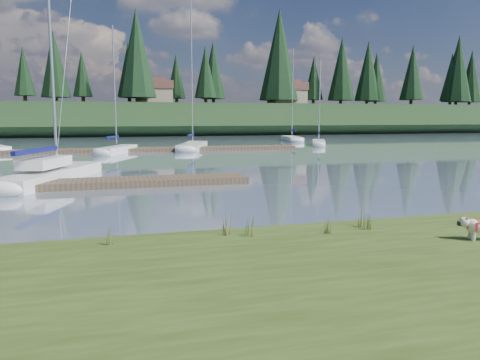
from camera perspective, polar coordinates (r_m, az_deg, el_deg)
name	(u,v)px	position (r m, az deg, el deg)	size (l,w,h in m)	color
ground	(133,151)	(42.42, -12.95, 3.41)	(200.00, 200.00, 0.00)	gray
bank	(268,311)	(7.23, 3.40, -15.70)	(60.00, 9.00, 0.35)	#394E1B
ridge	(119,120)	(85.28, -14.59, 7.11)	(200.00, 20.00, 5.00)	#1B3218
bulldog	(480,226)	(11.60, 27.25, -4.99)	(0.86, 0.56, 0.51)	silver
sailboat_main	(57,171)	(24.51, -21.43, 1.04)	(4.92, 9.38, 13.36)	white
dock_near	(65,184)	(21.52, -20.56, -0.51)	(16.00, 2.00, 0.30)	#4C3D2C
dock_far	(156,149)	(42.56, -10.26, 3.70)	(26.00, 2.20, 0.30)	#4C3D2C
sailboat_bg_2	(120,149)	(41.35, -14.47, 3.71)	(4.02, 6.90, 10.53)	white
sailboat_bg_3	(194,145)	(45.42, -5.64, 4.25)	(4.69, 9.52, 13.67)	white
sailboat_bg_4	(319,142)	(51.08, 9.56, 4.57)	(3.78, 6.30, 9.56)	white
sailboat_bg_5	(291,138)	(60.26, 6.21, 5.09)	(3.16, 8.27, 11.58)	white
weed_0	(227,223)	(10.70, -1.55, -5.25)	(0.17, 0.14, 0.71)	#475B23
weed_1	(250,226)	(10.68, 1.24, -5.63)	(0.17, 0.14, 0.55)	#475B23
weed_2	(367,220)	(11.70, 15.19, -4.72)	(0.17, 0.14, 0.55)	#475B23
weed_3	(110,235)	(10.36, -15.58, -6.52)	(0.17, 0.14, 0.48)	#475B23
weed_4	(328,227)	(11.13, 10.62, -5.60)	(0.17, 0.14, 0.38)	#475B23
weed_5	(361,218)	(11.97, 14.53, -4.45)	(0.17, 0.14, 0.54)	#475B23
mud_lip	(207,242)	(11.28, -4.09, -7.60)	(60.00, 0.50, 0.14)	#33281C
conifer_3	(54,64)	(85.06, -21.71, 13.05)	(4.84, 4.84, 12.25)	#382619
conifer_4	(137,53)	(79.07, -12.47, 14.85)	(6.16, 6.16, 15.10)	#382619
conifer_5	(205,72)	(84.40, -4.23, 12.99)	(3.96, 3.96, 10.35)	#382619
conifer_6	(279,55)	(86.45, 4.80, 14.97)	(7.04, 7.04, 17.00)	#382619
conifer_7	(342,69)	(94.71, 12.28, 13.09)	(5.28, 5.28, 13.20)	#382619
conifer_8	(412,72)	(98.12, 20.27, 12.21)	(4.62, 4.62, 11.77)	#382619
conifer_9	(458,69)	(108.59, 25.02, 12.20)	(5.94, 5.94, 14.62)	#382619
house_1	(154,92)	(83.77, -10.49, 10.52)	(6.30, 5.30, 4.65)	gray
house_2	(287,93)	(87.51, 5.76, 10.48)	(6.30, 5.30, 4.65)	gray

